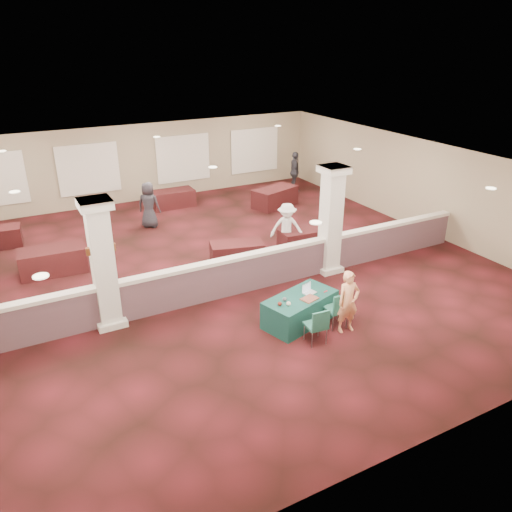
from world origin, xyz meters
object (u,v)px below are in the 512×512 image
conf_chair_main (338,307)px  woman (348,302)px  near_table (300,309)px  attendee_c (295,172)px  far_table_front_center (237,253)px  far_table_back_right (275,197)px  far_table_front_left (53,260)px  attendee_d (149,205)px  attendee_b (287,228)px  far_table_front_right (304,239)px  conf_chair_side (318,324)px  far_table_back_center (173,198)px

conf_chair_main → woman: bearing=-57.2°
near_table → attendee_c: size_ratio=1.03×
far_table_front_center → far_table_back_right: 5.76m
far_table_front_left → attendee_d: (3.70, 2.41, 0.46)m
far_table_back_right → attendee_b: (-2.03, -4.26, 0.43)m
woman → attendee_c: bearing=69.1°
far_table_front_right → woman: bearing=-111.5°
attendee_d → conf_chair_side: bearing=135.1°
conf_chair_main → conf_chair_side: conf_chair_main is taller
woman → attendee_b: 4.94m
conf_chair_main → attendee_b: bearing=77.6°
far_table_back_right → far_table_front_left: bearing=-165.3°
attendee_d → conf_chair_main: bearing=140.6°
near_table → attendee_c: bearing=42.1°
near_table → far_table_back_center: near_table is taller
conf_chair_main → attendee_c: bearing=67.0°
far_table_front_left → attendee_c: (10.80, 3.76, 0.52)m
attendee_c → far_table_back_center: bearing=111.6°
far_table_back_center → attendee_c: (5.57, -0.50, 0.55)m
far_table_front_right → far_table_front_center: bearing=-180.0°
conf_chair_main → far_table_front_left: bearing=134.8°
near_table → far_table_front_center: size_ratio=1.15×
conf_chair_side → woman: size_ratio=0.59×
attendee_b → attendee_d: (-3.26, 4.31, 0.03)m
far_table_front_center → woman: bearing=-82.9°
near_table → attendee_b: (2.00, 3.95, 0.46)m
far_table_front_left → far_table_back_right: far_table_back_right is taller
woman → far_table_front_left: woman is taller
near_table → conf_chair_side: conf_chair_side is taller
conf_chair_main → far_table_front_center: bearing=99.8°
far_table_back_right → attendee_d: bearing=179.5°
near_table → attendee_b: attendee_b is taller
attendee_b → attendee_c: 6.84m
far_table_front_right → far_table_back_right: size_ratio=0.86×
far_table_front_right → far_table_front_left: bearing=165.7°
far_table_back_center → attendee_c: size_ratio=0.95×
near_table → conf_chair_side: size_ratio=2.04×
far_table_front_center → attendee_c: bearing=45.2°
far_table_front_center → attendee_b: attendee_b is taller
far_table_back_center → conf_chair_side: bearing=-92.3°
near_table → conf_chair_main: conf_chair_main is taller
far_table_back_right → attendee_c: size_ratio=1.05×
far_table_front_right → attendee_d: (-3.90, 4.35, 0.51)m
far_table_front_right → far_table_back_right: (1.38, 4.30, 0.05)m
far_table_back_right → attendee_b: attendee_b is taller
woman → far_table_back_right: woman is taller
far_table_front_left → far_table_front_right: 7.84m
far_table_back_center → attendee_d: size_ratio=1.02×
conf_chair_main → conf_chair_side: size_ratio=1.04×
far_table_front_left → conf_chair_side: bearing=-55.0°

